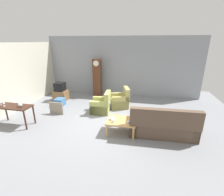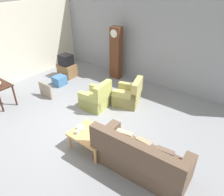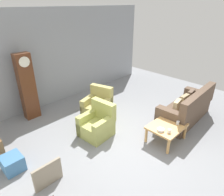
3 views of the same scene
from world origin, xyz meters
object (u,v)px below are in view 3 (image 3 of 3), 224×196
(couch_floral, at_px, (186,110))
(framed_picture_leaning, at_px, (48,175))
(grandfather_clock, at_px, (27,87))
(armchair_olive_far, at_px, (98,106))
(storage_box_blue, at_px, (13,163))
(cup_white_porcelain, at_px, (169,131))
(cup_blue_rimmed, at_px, (178,123))
(coffee_table_wood, at_px, (167,128))
(bowl_white_stacked, at_px, (161,130))
(armchair_olive_near, at_px, (97,125))

(couch_floral, relative_size, framed_picture_leaning, 3.55)
(grandfather_clock, bearing_deg, armchair_olive_far, -42.20)
(storage_box_blue, distance_m, cup_white_porcelain, 3.64)
(cup_blue_rimmed, bearing_deg, cup_white_porcelain, -175.56)
(coffee_table_wood, distance_m, framed_picture_leaning, 3.05)
(grandfather_clock, bearing_deg, coffee_table_wood, -62.13)
(coffee_table_wood, bearing_deg, couch_floral, 4.57)
(storage_box_blue, relative_size, cup_white_porcelain, 4.57)
(grandfather_clock, xyz_separation_m, bowl_white_stacked, (1.61, -3.67, -0.54))
(storage_box_blue, bearing_deg, bowl_white_stacked, -31.80)
(coffee_table_wood, xyz_separation_m, grandfather_clock, (-1.93, 3.66, 0.64))
(cup_white_porcelain, relative_size, bowl_white_stacked, 0.54)
(armchair_olive_far, relative_size, cup_white_porcelain, 10.07)
(coffee_table_wood, relative_size, grandfather_clock, 0.47)
(storage_box_blue, bearing_deg, armchair_olive_near, -8.80)
(coffee_table_wood, distance_m, grandfather_clock, 4.18)
(armchair_olive_near, xyz_separation_m, cup_white_porcelain, (0.86, -1.68, 0.20))
(armchair_olive_far, bearing_deg, bowl_white_stacked, -88.28)
(coffee_table_wood, relative_size, cup_white_porcelain, 9.90)
(coffee_table_wood, height_order, storage_box_blue, coffee_table_wood)
(framed_picture_leaning, height_order, cup_white_porcelain, cup_white_porcelain)
(couch_floral, xyz_separation_m, framed_picture_leaning, (-4.24, 0.78, -0.10))
(grandfather_clock, height_order, framed_picture_leaning, grandfather_clock)
(bowl_white_stacked, bearing_deg, couch_floral, 4.20)
(armchair_olive_far, xyz_separation_m, cup_blue_rimmed, (0.63, -2.42, 0.19))
(couch_floral, xyz_separation_m, bowl_white_stacked, (-1.65, -0.12, 0.13))
(armchair_olive_near, height_order, framed_picture_leaning, armchair_olive_near)
(couch_floral, relative_size, bowl_white_stacked, 11.90)
(armchair_olive_far, bearing_deg, coffee_table_wood, -80.19)
(couch_floral, height_order, grandfather_clock, grandfather_clock)
(cup_white_porcelain, bearing_deg, coffee_table_wood, 39.99)
(armchair_olive_far, height_order, coffee_table_wood, armchair_olive_far)
(storage_box_blue, height_order, bowl_white_stacked, bowl_white_stacked)
(bowl_white_stacked, bearing_deg, coffee_table_wood, 2.69)
(coffee_table_wood, relative_size, framed_picture_leaning, 1.60)
(armchair_olive_near, distance_m, cup_white_porcelain, 1.90)
(armchair_olive_near, xyz_separation_m, framed_picture_leaning, (-1.81, -0.58, -0.05))
(grandfather_clock, bearing_deg, armchair_olive_near, -69.19)
(cup_blue_rimmed, bearing_deg, armchair_olive_far, 104.69)
(armchair_olive_far, height_order, framed_picture_leaning, armchair_olive_far)
(grandfather_clock, bearing_deg, bowl_white_stacked, -66.30)
(armchair_olive_near, distance_m, grandfather_clock, 2.44)
(coffee_table_wood, xyz_separation_m, bowl_white_stacked, (-0.32, -0.02, 0.10))
(couch_floral, xyz_separation_m, armchair_olive_far, (-1.72, 2.15, -0.05))
(couch_floral, bearing_deg, storage_box_blue, 159.66)
(cup_blue_rimmed, bearing_deg, armchair_olive_near, 129.46)
(armchair_olive_far, distance_m, cup_white_porcelain, 2.47)
(armchair_olive_near, xyz_separation_m, coffee_table_wood, (1.10, -1.47, 0.08))
(cup_blue_rimmed, bearing_deg, grandfather_clock, 119.68)
(couch_floral, distance_m, cup_blue_rimmed, 1.13)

